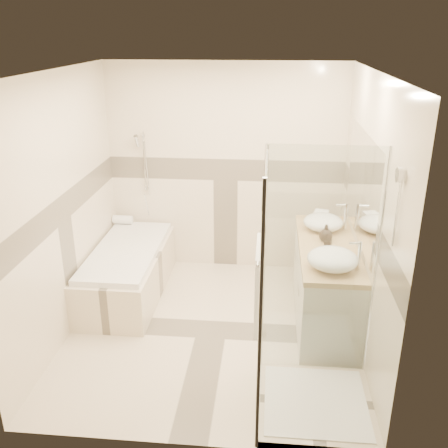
# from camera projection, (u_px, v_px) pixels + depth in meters

# --- Properties ---
(room) EXTENTS (2.82, 3.02, 2.52)m
(room) POSITION_uv_depth(u_px,v_px,m) (217.00, 212.00, 4.57)
(room) COLOR beige
(room) RESTS_ON ground
(bathtub) EXTENTS (0.75, 1.70, 0.56)m
(bathtub) POSITION_uv_depth(u_px,v_px,m) (128.00, 269.00, 5.61)
(bathtub) COLOR beige
(bathtub) RESTS_ON ground
(vanity) EXTENTS (0.58, 1.62, 0.85)m
(vanity) POSITION_uv_depth(u_px,v_px,m) (325.00, 283.00, 5.05)
(vanity) COLOR silver
(vanity) RESTS_ON ground
(shower_enclosure) EXTENTS (0.96, 0.93, 2.04)m
(shower_enclosure) POSITION_uv_depth(u_px,v_px,m) (303.00, 350.00, 3.87)
(shower_enclosure) COLOR beige
(shower_enclosure) RESTS_ON ground
(vessel_sink_near) EXTENTS (0.41, 0.41, 0.17)m
(vessel_sink_near) POSITION_uv_depth(u_px,v_px,m) (323.00, 222.00, 5.23)
(vessel_sink_near) COLOR white
(vessel_sink_near) RESTS_ON vanity
(vessel_sink_far) EXTENTS (0.45, 0.45, 0.18)m
(vessel_sink_far) POSITION_uv_depth(u_px,v_px,m) (333.00, 259.00, 4.38)
(vessel_sink_far) COLOR white
(vessel_sink_far) RESTS_ON vanity
(faucet_near) EXTENTS (0.12, 0.03, 0.30)m
(faucet_near) POSITION_uv_depth(u_px,v_px,m) (345.00, 215.00, 5.18)
(faucet_near) COLOR silver
(faucet_near) RESTS_ON vanity
(faucet_far) EXTENTS (0.11, 0.03, 0.27)m
(faucet_far) POSITION_uv_depth(u_px,v_px,m) (358.00, 253.00, 4.34)
(faucet_far) COLOR silver
(faucet_far) RESTS_ON vanity
(amenity_bottle_a) EXTENTS (0.08, 0.08, 0.14)m
(amenity_bottle_a) POSITION_uv_depth(u_px,v_px,m) (328.00, 243.00, 4.76)
(amenity_bottle_a) COLOR black
(amenity_bottle_a) RESTS_ON vanity
(amenity_bottle_b) EXTENTS (0.15, 0.15, 0.17)m
(amenity_bottle_b) POSITION_uv_depth(u_px,v_px,m) (326.00, 233.00, 4.95)
(amenity_bottle_b) COLOR black
(amenity_bottle_b) RESTS_ON vanity
(folded_towels) EXTENTS (0.20, 0.28, 0.08)m
(folded_towels) POSITION_uv_depth(u_px,v_px,m) (321.00, 216.00, 5.52)
(folded_towels) COLOR white
(folded_towels) RESTS_ON vanity
(rolled_towel) EXTENTS (0.24, 0.11, 0.11)m
(rolled_towel) POSITION_uv_depth(u_px,v_px,m) (123.00, 220.00, 6.18)
(rolled_towel) COLOR white
(rolled_towel) RESTS_ON bathtub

